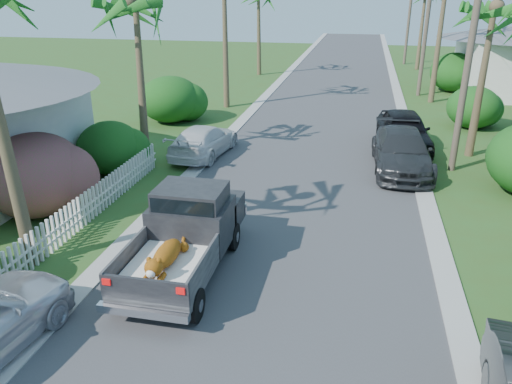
% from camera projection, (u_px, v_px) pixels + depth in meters
% --- Properties ---
extents(road, '(8.00, 100.00, 0.02)m').
position_uv_depth(road, '(330.00, 101.00, 31.62)').
color(road, '#38383A').
rests_on(road, ground).
extents(curb_left, '(0.60, 100.00, 0.06)m').
position_uv_depth(curb_left, '(264.00, 98.00, 32.44)').
color(curb_left, '#A5A39E').
rests_on(curb_left, ground).
extents(curb_right, '(0.60, 100.00, 0.06)m').
position_uv_depth(curb_right, '(400.00, 104.00, 30.79)').
color(curb_right, '#A5A39E').
rests_on(curb_right, ground).
extents(pickup_truck, '(1.98, 5.12, 2.06)m').
position_uv_depth(pickup_truck, '(189.00, 230.00, 12.59)').
color(pickup_truck, black).
rests_on(pickup_truck, ground).
extents(parked_car_rm, '(2.34, 5.30, 1.51)m').
position_uv_depth(parked_car_rm, '(402.00, 151.00, 19.43)').
color(parked_car_rm, '#2A2B2E').
rests_on(parked_car_rm, ground).
extents(parked_car_rf, '(2.50, 5.05, 1.65)m').
position_uv_depth(parked_car_rf, '(404.00, 131.00, 21.99)').
color(parked_car_rf, black).
rests_on(parked_car_rf, ground).
extents(parked_car_lf, '(2.25, 4.61, 1.29)m').
position_uv_depth(parked_car_lf, '(204.00, 141.00, 21.14)').
color(parked_car_lf, silver).
rests_on(parked_car_lf, ground).
extents(palm_l_b, '(4.40, 4.40, 7.40)m').
position_uv_depth(palm_l_b, '(134.00, 2.00, 18.83)').
color(palm_l_b, brown).
rests_on(palm_l_b, ground).
extents(palm_r_b, '(4.40, 4.40, 7.20)m').
position_uv_depth(palm_r_b, '(494.00, 8.00, 19.05)').
color(palm_r_b, brown).
rests_on(palm_r_b, ground).
extents(shrub_l_b, '(3.00, 3.30, 2.60)m').
position_uv_depth(shrub_l_b, '(36.00, 175.00, 15.43)').
color(shrub_l_b, '#B51952').
rests_on(shrub_l_b, ground).
extents(shrub_l_c, '(2.40, 2.64, 2.00)m').
position_uv_depth(shrub_l_c, '(110.00, 147.00, 19.09)').
color(shrub_l_c, '#134514').
rests_on(shrub_l_c, ground).
extents(shrub_l_d, '(3.20, 3.52, 2.40)m').
position_uv_depth(shrub_l_d, '(170.00, 99.00, 26.37)').
color(shrub_l_d, '#134514').
rests_on(shrub_l_d, ground).
extents(shrub_r_c, '(2.60, 2.86, 2.10)m').
position_uv_depth(shrub_r_c, '(473.00, 107.00, 25.27)').
color(shrub_r_c, '#134514').
rests_on(shrub_r_c, ground).
extents(shrub_r_d, '(3.20, 3.52, 2.60)m').
position_uv_depth(shrub_r_d, '(454.00, 72.00, 34.13)').
color(shrub_r_d, '#134514').
rests_on(shrub_r_d, ground).
extents(picket_fence, '(0.10, 11.00, 1.00)m').
position_uv_depth(picket_fence, '(84.00, 210.00, 14.94)').
color(picket_fence, white).
rests_on(picket_fence, ground).
extents(utility_pole_b, '(1.60, 0.26, 9.00)m').
position_uv_depth(utility_pole_b, '(470.00, 50.00, 17.95)').
color(utility_pole_b, brown).
rests_on(utility_pole_b, ground).
extents(utility_pole_c, '(1.60, 0.26, 9.00)m').
position_uv_depth(utility_pole_c, '(427.00, 23.00, 31.52)').
color(utility_pole_c, brown).
rests_on(utility_pole_c, ground).
extents(utility_pole_d, '(1.60, 0.26, 9.00)m').
position_uv_depth(utility_pole_d, '(410.00, 12.00, 45.10)').
color(utility_pole_d, brown).
rests_on(utility_pole_d, ground).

